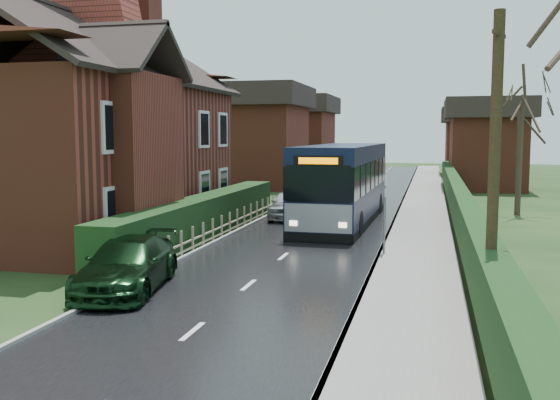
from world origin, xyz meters
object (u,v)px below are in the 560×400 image
(bus_stop_sign, at_px, (385,203))
(telegraph_pole, at_px, (494,177))
(car_silver, at_px, (290,204))
(car_green, at_px, (127,265))
(brick_house, at_px, (85,125))
(bus, at_px, (343,184))

(bus_stop_sign, height_order, telegraph_pole, telegraph_pole)
(car_silver, bearing_deg, bus_stop_sign, -61.62)
(car_silver, distance_m, car_green, 14.21)
(brick_house, distance_m, bus_stop_sign, 12.38)
(car_green, distance_m, bus_stop_sign, 8.55)
(brick_house, bearing_deg, car_silver, 41.94)
(car_silver, bearing_deg, telegraph_pole, -67.36)
(car_silver, height_order, telegraph_pole, telegraph_pole)
(brick_house, relative_size, bus, 1.26)
(bus, xyz_separation_m, car_green, (-3.70, -13.54, -1.08))
(brick_house, bearing_deg, telegraph_pole, -33.92)
(car_silver, relative_size, car_green, 0.90)
(brick_house, relative_size, car_silver, 3.57)
(bus, height_order, telegraph_pole, telegraph_pole)
(car_green, bearing_deg, brick_house, 116.51)
(bus_stop_sign, bearing_deg, car_green, -144.65)
(bus, height_order, car_silver, bus)
(telegraph_pole, bearing_deg, bus_stop_sign, 127.18)
(bus, bearing_deg, brick_house, -148.15)
(car_green, xyz_separation_m, bus_stop_sign, (6.10, 5.89, 1.12))
(car_silver, height_order, car_green, car_silver)
(bus, distance_m, telegraph_pole, 16.25)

